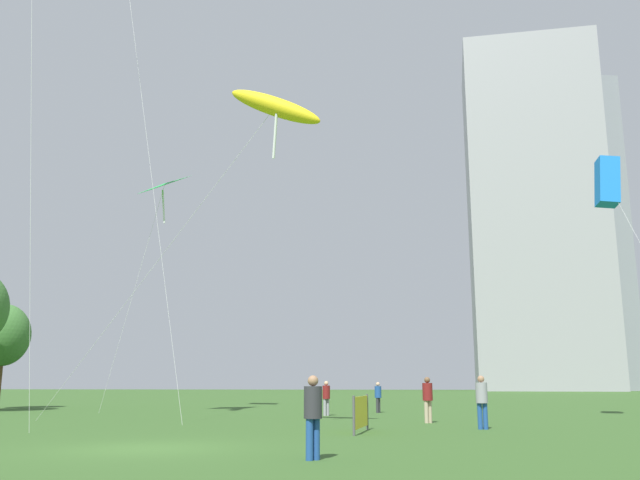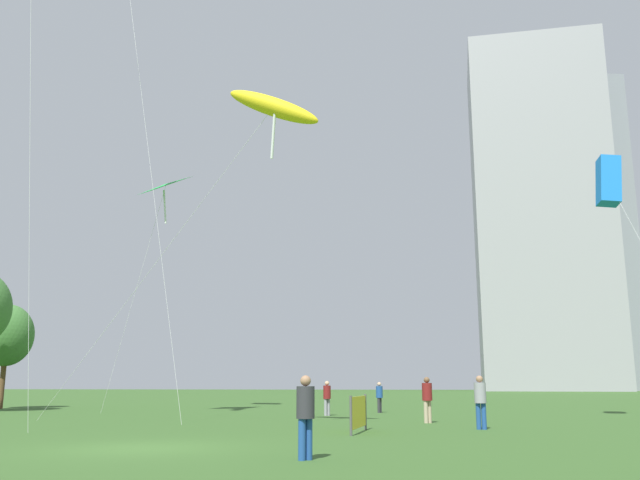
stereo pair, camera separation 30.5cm
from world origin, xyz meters
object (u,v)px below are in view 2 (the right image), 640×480
at_px(person_standing_5, 379,395).
at_px(event_banner, 359,412).
at_px(distant_highrise_0, 574,233).
at_px(distant_highrise_1, 539,216).
at_px(person_standing_6, 480,398).
at_px(kite_flying_5, 165,186).
at_px(person_standing_2, 427,396).
at_px(kite_flying_2, 608,181).
at_px(person_standing_3, 305,411).
at_px(park_tree_0, 7,335).
at_px(person_standing_1, 327,396).
at_px(kite_flying_4, 273,107).

bearing_deg(person_standing_5, event_banner, -151.66).
xyz_separation_m(distant_highrise_0, distant_highrise_1, (-7.39, -3.01, 3.18)).
distance_m(person_standing_6, distant_highrise_0, 126.35).
relative_size(distant_highrise_0, event_banner, 22.22).
bearing_deg(person_standing_5, distant_highrise_1, 12.74).
bearing_deg(kite_flying_5, distant_highrise_1, 68.26).
bearing_deg(distant_highrise_1, person_standing_2, -99.09).
bearing_deg(kite_flying_2, person_standing_5, 150.62).
height_order(person_standing_2, person_standing_3, person_standing_2).
relative_size(person_standing_2, kite_flying_5, 0.14).
height_order(kite_flying_2, event_banner, kite_flying_2).
distance_m(kite_flying_2, park_tree_0, 35.84).
height_order(person_standing_6, event_banner, person_standing_6).
distance_m(person_standing_2, park_tree_0, 28.43).
xyz_separation_m(person_standing_3, distant_highrise_1, (31.36, 124.61, 34.13)).
relative_size(person_standing_1, kite_flying_2, 0.14).
relative_size(person_standing_2, kite_flying_2, 0.15).
xyz_separation_m(person_standing_2, distant_highrise_1, (28.29, 111.13, 34.09)).
distance_m(person_standing_2, person_standing_3, 13.82).
height_order(distant_highrise_1, event_banner, distant_highrise_1).
relative_size(person_standing_6, park_tree_0, 0.28).
height_order(park_tree_0, distant_highrise_0, distant_highrise_0).
xyz_separation_m(kite_flying_5, distant_highrise_1, (41.81, 104.85, 23.04)).
bearing_deg(person_standing_2, person_standing_1, -88.94).
height_order(person_standing_1, kite_flying_5, kite_flying_5).
relative_size(person_standing_6, distant_highrise_1, 0.03).
xyz_separation_m(person_standing_3, kite_flying_2, (11.71, 16.54, 9.61)).
height_order(person_standing_2, distant_highrise_1, distant_highrise_1).
xyz_separation_m(park_tree_0, distant_highrise_0, (61.15, 101.98, 27.48)).
bearing_deg(person_standing_3, person_standing_1, -129.01).
xyz_separation_m(person_standing_1, distant_highrise_0, (40.28, 108.58, 30.99)).
xyz_separation_m(person_standing_1, event_banner, (2.18, -11.00, -0.32)).
distance_m(person_standing_6, distant_highrise_1, 122.57).
distance_m(person_standing_6, event_banner, 4.53).
bearing_deg(distant_highrise_1, event_banner, -99.57).
bearing_deg(distant_highrise_0, kite_flying_2, -115.45).
xyz_separation_m(person_standing_3, park_tree_0, (-22.41, 25.64, 3.46)).
height_order(person_standing_6, distant_highrise_1, distant_highrise_1).
distance_m(kite_flying_4, event_banner, 11.33).
relative_size(kite_flying_5, event_banner, 4.47).
height_order(distant_highrise_0, distant_highrise_1, distant_highrise_1).
bearing_deg(person_standing_3, person_standing_2, -146.43).
distance_m(person_standing_1, person_standing_2, 7.22).
bearing_deg(kite_flying_5, person_standing_2, -24.92).
xyz_separation_m(person_standing_2, kite_flying_5, (-13.52, 6.28, 11.04)).
relative_size(person_standing_3, kite_flying_5, 0.13).
height_order(person_standing_3, event_banner, person_standing_3).
relative_size(person_standing_6, event_banner, 0.63).
xyz_separation_m(kite_flying_4, event_banner, (3.05, -0.55, -10.90)).
height_order(person_standing_5, kite_flying_5, kite_flying_5).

